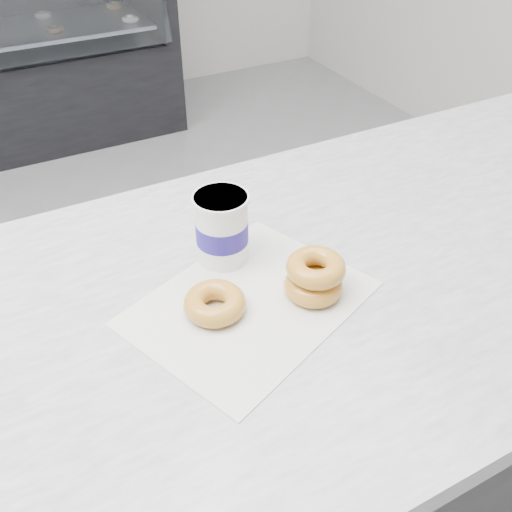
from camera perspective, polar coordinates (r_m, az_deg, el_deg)
The scene contains 5 objects.
ground at distance 1.90m, azimuth -20.78°, elevation -17.10°, with size 5.00×5.00×0.00m, color gray.
wax_paper at distance 0.86m, azimuth -0.66°, elevation -4.72°, with size 0.34×0.26×0.00m, color silver.
donut_single at distance 0.83m, azimuth -4.15°, elevation -4.73°, with size 0.09×0.09×0.03m, color gold.
donut_stack at distance 0.86m, azimuth 5.88°, elevation -2.06°, with size 0.11×0.11×0.06m.
coffee_cup at distance 0.91m, azimuth -3.44°, elevation 2.83°, with size 0.10×0.10×0.12m.
Camera 1 is at (0.10, -1.18, 1.48)m, focal length 40.00 mm.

